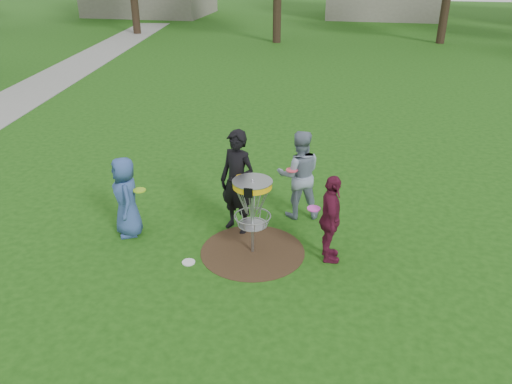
% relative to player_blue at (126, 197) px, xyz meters
% --- Properties ---
extents(ground, '(100.00, 100.00, 0.00)m').
position_rel_player_blue_xyz_m(ground, '(2.33, -0.17, -0.74)').
color(ground, '#19470F').
rests_on(ground, ground).
extents(dirt_patch, '(1.80, 1.80, 0.01)m').
position_rel_player_blue_xyz_m(dirt_patch, '(2.33, -0.17, -0.74)').
color(dirt_patch, '#47331E').
rests_on(dirt_patch, ground).
extents(concrete_path, '(7.75, 39.92, 0.02)m').
position_rel_player_blue_xyz_m(concrete_path, '(-7.67, 7.83, -0.73)').
color(concrete_path, '#9E9E99').
rests_on(concrete_path, ground).
extents(player_blue, '(0.78, 0.87, 1.49)m').
position_rel_player_blue_xyz_m(player_blue, '(0.00, 0.00, 0.00)').
color(player_blue, '#345090').
rests_on(player_blue, ground).
extents(player_black, '(0.83, 0.70, 1.92)m').
position_rel_player_blue_xyz_m(player_black, '(1.90, 0.54, 0.22)').
color(player_black, black).
rests_on(player_black, ground).
extents(player_grey, '(0.98, 0.85, 1.74)m').
position_rel_player_blue_xyz_m(player_grey, '(2.93, 1.28, 0.13)').
color(player_grey, gray).
rests_on(player_grey, ground).
extents(player_maroon, '(0.50, 0.94, 1.52)m').
position_rel_player_blue_xyz_m(player_maroon, '(3.61, -0.15, 0.02)').
color(player_maroon, maroon).
rests_on(player_maroon, ground).
extents(disc_on_grass, '(0.22, 0.22, 0.02)m').
position_rel_player_blue_xyz_m(disc_on_grass, '(1.35, -0.72, -0.73)').
color(disc_on_grass, silver).
rests_on(disc_on_grass, ground).
extents(disc_golf_basket, '(0.66, 0.67, 1.38)m').
position_rel_player_blue_xyz_m(disc_golf_basket, '(2.33, -0.17, 0.28)').
color(disc_golf_basket, '#9EA0A5').
rests_on(disc_golf_basket, ground).
extents(held_discs, '(3.27, 1.40, 0.28)m').
position_rel_player_blue_xyz_m(held_discs, '(2.12, 0.29, 0.28)').
color(held_discs, '#9AD417').
rests_on(held_discs, ground).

